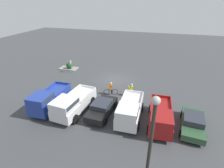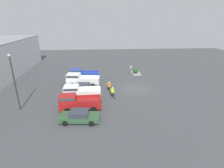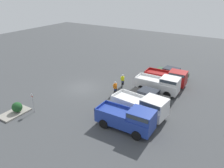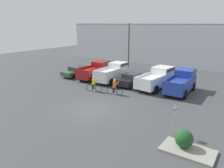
{
  "view_description": "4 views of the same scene",
  "coord_description": "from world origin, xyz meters",
  "px_view_note": "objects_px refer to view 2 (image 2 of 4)",
  "views": [
    {
      "loc": [
        -5.98,
        22.1,
        10.49
      ],
      "look_at": [
        -0.72,
        4.0,
        1.2
      ],
      "focal_mm": 28.0,
      "sensor_mm": 36.0,
      "label": 1
    },
    {
      "loc": [
        -26.75,
        5.89,
        11.02
      ],
      "look_at": [
        -0.72,
        4.0,
        1.2
      ],
      "focal_mm": 28.0,
      "sensor_mm": 36.0,
      "label": 2
    },
    {
      "loc": [
        19.07,
        16.51,
        11.74
      ],
      "look_at": [
        -0.72,
        4.0,
        1.2
      ],
      "focal_mm": 35.0,
      "sensor_mm": 36.0,
      "label": 3
    },
    {
      "loc": [
        11.04,
        -13.12,
        6.98
      ],
      "look_at": [
        -0.72,
        4.0,
        1.2
      ],
      "focal_mm": 35.0,
      "sensor_mm": 36.0,
      "label": 4
    }
  ],
  "objects_px": {
    "sedan_1": "(84,88)",
    "pickup_truck_3": "(83,75)",
    "sedan_0": "(80,116)",
    "cyclist_1": "(113,92)",
    "cyclist_0": "(109,86)",
    "fire_lane_sign": "(131,70)",
    "shrub": "(136,71)",
    "pickup_truck_1": "(80,93)",
    "pickup_truck_0": "(77,102)",
    "pickup_truck_2": "(81,80)",
    "lamppost": "(14,79)"
  },
  "relations": [
    {
      "from": "cyclist_0",
      "to": "sedan_0",
      "type": "bearing_deg",
      "value": 156.04
    },
    {
      "from": "pickup_truck_0",
      "to": "pickup_truck_3",
      "type": "distance_m",
      "value": 11.21
    },
    {
      "from": "cyclist_0",
      "to": "fire_lane_sign",
      "type": "bearing_deg",
      "value": -31.85
    },
    {
      "from": "pickup_truck_1",
      "to": "lamppost",
      "type": "bearing_deg",
      "value": 106.43
    },
    {
      "from": "shrub",
      "to": "pickup_truck_1",
      "type": "bearing_deg",
      "value": 138.88
    },
    {
      "from": "pickup_truck_2",
      "to": "shrub",
      "type": "height_order",
      "value": "pickup_truck_2"
    },
    {
      "from": "cyclist_0",
      "to": "cyclist_1",
      "type": "distance_m",
      "value": 2.43
    },
    {
      "from": "sedan_1",
      "to": "pickup_truck_3",
      "type": "xyz_separation_m",
      "value": [
        5.59,
        0.6,
        0.44
      ]
    },
    {
      "from": "sedan_0",
      "to": "pickup_truck_1",
      "type": "distance_m",
      "value": 5.63
    },
    {
      "from": "pickup_truck_2",
      "to": "cyclist_1",
      "type": "height_order",
      "value": "pickup_truck_2"
    },
    {
      "from": "cyclist_0",
      "to": "pickup_truck_0",
      "type": "bearing_deg",
      "value": 143.43
    },
    {
      "from": "pickup_truck_0",
      "to": "lamppost",
      "type": "bearing_deg",
      "value": 85.44
    },
    {
      "from": "sedan_1",
      "to": "pickup_truck_2",
      "type": "xyz_separation_m",
      "value": [
        2.84,
        0.67,
        0.43
      ]
    },
    {
      "from": "sedan_1",
      "to": "pickup_truck_3",
      "type": "bearing_deg",
      "value": 6.1
    },
    {
      "from": "cyclist_1",
      "to": "shrub",
      "type": "bearing_deg",
      "value": -27.05
    },
    {
      "from": "fire_lane_sign",
      "to": "shrub",
      "type": "distance_m",
      "value": 1.72
    },
    {
      "from": "pickup_truck_0",
      "to": "sedan_0",
      "type": "bearing_deg",
      "value": -169.52
    },
    {
      "from": "sedan_0",
      "to": "pickup_truck_3",
      "type": "height_order",
      "value": "pickup_truck_3"
    },
    {
      "from": "pickup_truck_0",
      "to": "sedan_1",
      "type": "xyz_separation_m",
      "value": [
        5.62,
        -0.29,
        -0.35
      ]
    },
    {
      "from": "lamppost",
      "to": "shrub",
      "type": "bearing_deg",
      "value": -51.72
    },
    {
      "from": "pickup_truck_3",
      "to": "shrub",
      "type": "distance_m",
      "value": 11.36
    },
    {
      "from": "pickup_truck_0",
      "to": "fire_lane_sign",
      "type": "relative_size",
      "value": 2.51
    },
    {
      "from": "cyclist_1",
      "to": "fire_lane_sign",
      "type": "height_order",
      "value": "fire_lane_sign"
    },
    {
      "from": "sedan_1",
      "to": "pickup_truck_1",
      "type": "bearing_deg",
      "value": 175.21
    },
    {
      "from": "sedan_1",
      "to": "pickup_truck_3",
      "type": "height_order",
      "value": "pickup_truck_3"
    },
    {
      "from": "cyclist_0",
      "to": "lamppost",
      "type": "xyz_separation_m",
      "value": [
        -5.3,
        11.82,
        3.4
      ]
    },
    {
      "from": "pickup_truck_0",
      "to": "cyclist_0",
      "type": "distance_m",
      "value": 7.34
    },
    {
      "from": "sedan_0",
      "to": "fire_lane_sign",
      "type": "xyz_separation_m",
      "value": [
        16.51,
        -8.72,
        0.59
      ]
    },
    {
      "from": "pickup_truck_3",
      "to": "pickup_truck_2",
      "type": "bearing_deg",
      "value": 178.55
    },
    {
      "from": "cyclist_1",
      "to": "cyclist_0",
      "type": "bearing_deg",
      "value": 8.62
    },
    {
      "from": "sedan_0",
      "to": "cyclist_1",
      "type": "relative_size",
      "value": 2.77
    },
    {
      "from": "cyclist_0",
      "to": "fire_lane_sign",
      "type": "distance_m",
      "value": 9.23
    },
    {
      "from": "pickup_truck_0",
      "to": "shrub",
      "type": "relative_size",
      "value": 5.13
    },
    {
      "from": "pickup_truck_0",
      "to": "pickup_truck_1",
      "type": "relative_size",
      "value": 1.03
    },
    {
      "from": "pickup_truck_2",
      "to": "fire_lane_sign",
      "type": "height_order",
      "value": "pickup_truck_2"
    },
    {
      "from": "sedan_1",
      "to": "shrub",
      "type": "bearing_deg",
      "value": -48.14
    },
    {
      "from": "cyclist_0",
      "to": "pickup_truck_3",
      "type": "bearing_deg",
      "value": 41.34
    },
    {
      "from": "pickup_truck_0",
      "to": "cyclist_1",
      "type": "bearing_deg",
      "value": -53.58
    },
    {
      "from": "lamppost",
      "to": "sedan_0",
      "type": "bearing_deg",
      "value": -112.99
    },
    {
      "from": "fire_lane_sign",
      "to": "lamppost",
      "type": "height_order",
      "value": "lamppost"
    },
    {
      "from": "pickup_truck_1",
      "to": "fire_lane_sign",
      "type": "bearing_deg",
      "value": -40.06
    },
    {
      "from": "sedan_0",
      "to": "pickup_truck_2",
      "type": "bearing_deg",
      "value": 4.52
    },
    {
      "from": "fire_lane_sign",
      "to": "pickup_truck_1",
      "type": "bearing_deg",
      "value": 139.94
    },
    {
      "from": "sedan_1",
      "to": "cyclist_0",
      "type": "relative_size",
      "value": 2.72
    },
    {
      "from": "pickup_truck_2",
      "to": "shrub",
      "type": "relative_size",
      "value": 5.52
    },
    {
      "from": "pickup_truck_1",
      "to": "cyclist_1",
      "type": "height_order",
      "value": "pickup_truck_1"
    },
    {
      "from": "pickup_truck_3",
      "to": "cyclist_1",
      "type": "height_order",
      "value": "pickup_truck_3"
    },
    {
      "from": "pickup_truck_1",
      "to": "cyclist_0",
      "type": "bearing_deg",
      "value": -54.42
    },
    {
      "from": "pickup_truck_3",
      "to": "fire_lane_sign",
      "type": "relative_size",
      "value": 2.52
    },
    {
      "from": "sedan_0",
      "to": "sedan_1",
      "type": "distance_m",
      "value": 8.4
    }
  ]
}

